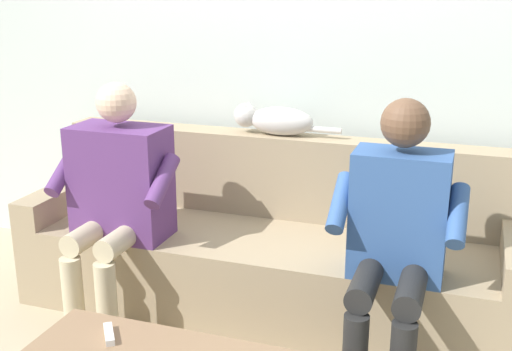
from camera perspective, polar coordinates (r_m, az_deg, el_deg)
The scene contains 6 objects.
back_wall at distance 3.53m, azimuth 3.76°, elevation 10.71°, with size 5.04×0.06×2.52m, color silver.
couch at distance 3.34m, azimuth 1.33°, elevation -6.67°, with size 2.51×0.78×0.86m.
person_left_seated at distance 2.71m, azimuth 12.42°, elevation -4.62°, with size 0.55×0.58×1.19m.
person_right_seated at distance 3.17m, azimuth -12.33°, elevation -1.31°, with size 0.61×0.52×1.19m.
cat_on_backrest at distance 3.38m, azimuth 1.62°, elevation 4.99°, with size 0.58×0.15×0.16m.
remote_white at distance 2.54m, azimuth -12.98°, elevation -13.63°, with size 0.14×0.03×0.03m, color white.
Camera 1 is at (-0.93, 2.77, 1.63)m, focal length 44.83 mm.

